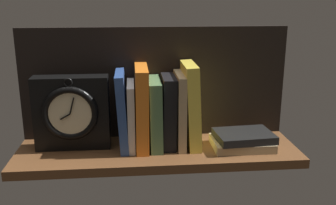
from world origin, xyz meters
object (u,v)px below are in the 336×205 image
book_black_skeptic (168,112)px  book_stack_side (243,140)px  book_yellow_seinlanguage (191,105)px  framed_clock (72,113)px  book_white_catcher (131,115)px  book_orange_pandolfini (142,108)px  book_green_romantic (155,113)px  book_blue_modern (122,110)px  book_tan_shortstories (180,110)px

book_black_skeptic → book_stack_side: (20.65, -3.86, -7.78)cm
book_black_skeptic → book_stack_side: book_black_skeptic is taller
book_yellow_seinlanguage → framed_clock: bearing=179.5°
framed_clock → book_black_skeptic: bearing=-0.7°
book_white_catcher → book_yellow_seinlanguage: (16.70, 0.00, 2.55)cm
book_orange_pandolfini → book_green_romantic: (3.66, 0.00, -1.79)cm
book_orange_pandolfini → book_white_catcher: bearing=180.0°
book_stack_side → framed_clock: bearing=175.0°
book_orange_pandolfini → framed_clock: book_orange_pandolfini is taller
book_orange_pandolfini → book_black_skeptic: 7.56cm
book_green_romantic → book_black_skeptic: (3.77, 0.00, 0.41)cm
book_blue_modern → book_orange_pandolfini: size_ratio=0.94×
book_orange_pandolfini → framed_clock: size_ratio=1.10×
book_tan_shortstories → book_yellow_seinlanguage: book_yellow_seinlanguage is taller
book_blue_modern → book_orange_pandolfini: (5.35, 0.00, 0.70)cm
book_white_catcher → book_stack_side: size_ratio=1.08×
book_white_catcher → book_yellow_seinlanguage: size_ratio=0.78×
framed_clock → book_stack_side: bearing=-5.0°
book_stack_side → book_black_skeptic: bearing=169.4°
book_black_skeptic → book_green_romantic: bearing=-180.0°
book_tan_shortstories → book_black_skeptic: bearing=180.0°
framed_clock → book_stack_side: (47.27, -4.17, -8.10)cm
book_white_catcher → book_green_romantic: 6.63cm
book_orange_pandolfini → book_tan_shortstories: bearing=0.0°
book_orange_pandolfini → book_yellow_seinlanguage: bearing=0.0°
book_green_romantic → book_stack_side: 25.80cm
book_yellow_seinlanguage → book_white_catcher: bearing=180.0°
book_orange_pandolfini → book_stack_side: (28.08, -3.86, -9.16)cm
book_blue_modern → framed_clock: size_ratio=1.04×
book_white_catcher → book_stack_side: (31.04, -3.86, -6.95)cm
book_blue_modern → book_yellow_seinlanguage: 19.13cm
book_orange_pandolfini → book_black_skeptic: book_orange_pandolfini is taller
book_orange_pandolfini → framed_clock: 19.22cm
book_black_skeptic → book_yellow_seinlanguage: (6.31, -0.00, 1.72)cm
book_green_romantic → book_stack_side: size_ratio=1.13×
book_green_romantic → framed_clock: bearing=179.2°
book_orange_pandolfini → book_stack_side: size_ratio=1.34×
book_black_skeptic → book_stack_side: 22.40cm
book_blue_modern → book_tan_shortstories: (16.01, 0.00, -0.33)cm
book_orange_pandolfini → framed_clock: bearing=179.1°
framed_clock → book_stack_side: 48.14cm
book_blue_modern → book_tan_shortstories: bearing=0.0°
book_yellow_seinlanguage → book_stack_side: (14.34, -3.86, -9.51)cm
book_blue_modern → book_black_skeptic: 12.81cm
book_black_skeptic → book_yellow_seinlanguage: 6.54cm
book_blue_modern → book_yellow_seinlanguage: book_yellow_seinlanguage is taller
book_tan_shortstories → book_yellow_seinlanguage: 3.38cm
book_white_catcher → book_blue_modern: bearing=180.0°
book_orange_pandolfini → book_yellow_seinlanguage: 13.75cm
book_white_catcher → book_tan_shortstories: size_ratio=0.89×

